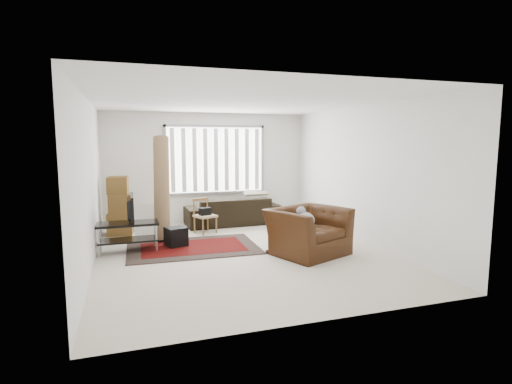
% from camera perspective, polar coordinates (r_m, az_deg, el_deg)
% --- Properties ---
extents(room, '(6.00, 6.02, 2.71)m').
position_cam_1_polar(room, '(7.60, -3.05, 5.36)').
color(room, beige).
rests_on(room, ground).
extents(persian_rug, '(2.45, 1.67, 0.02)m').
position_cam_1_polar(persian_rug, '(7.72, -8.97, -7.83)').
color(persian_rug, black).
rests_on(persian_rug, ground).
extents(tv_stand, '(1.09, 0.49, 0.54)m').
position_cam_1_polar(tv_stand, '(7.67, -17.83, -5.27)').
color(tv_stand, black).
rests_on(tv_stand, ground).
extents(tv, '(0.11, 0.88, 0.50)m').
position_cam_1_polar(tv, '(7.59, -17.95, -2.30)').
color(tv, black).
rests_on(tv, tv_stand).
extents(subwoofer, '(0.45, 0.45, 0.36)m').
position_cam_1_polar(subwoofer, '(7.84, -11.35, -6.24)').
color(subwoofer, black).
rests_on(subwoofer, persian_rug).
extents(moving_boxes, '(0.56, 0.52, 1.26)m').
position_cam_1_polar(moving_boxes, '(9.10, -18.88, -2.14)').
color(moving_boxes, brown).
rests_on(moving_boxes, ground).
extents(white_flatpack, '(0.54, 0.19, 0.69)m').
position_cam_1_polar(white_flatpack, '(8.83, -15.29, -3.87)').
color(white_flatpack, silver).
rests_on(white_flatpack, ground).
extents(rolled_rug, '(0.42, 0.80, 2.13)m').
position_cam_1_polar(rolled_rug, '(8.36, -13.32, 0.57)').
color(rolled_rug, brown).
rests_on(rolled_rug, ground).
extents(sofa, '(2.28, 1.05, 0.86)m').
position_cam_1_polar(sofa, '(9.72, -3.38, -2.09)').
color(sofa, black).
rests_on(sofa, ground).
extents(side_chair, '(0.53, 0.53, 0.76)m').
position_cam_1_polar(side_chair, '(8.85, -7.34, -3.12)').
color(side_chair, '#9C8A66').
rests_on(side_chair, ground).
extents(armchair, '(1.59, 1.50, 0.94)m').
position_cam_1_polar(armchair, '(7.21, 7.45, -5.11)').
color(armchair, '#361B0B').
rests_on(armchair, ground).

